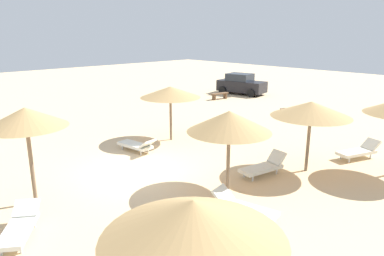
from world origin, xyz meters
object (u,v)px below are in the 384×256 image
object	(u,v)px
parasol_0	(170,92)
lounger_1	(359,151)
bench_2	(291,112)
parasol_4	(311,109)
bench_0	(220,95)
lounger_5	(212,252)
parasol_5	(193,222)
lounger_6	(243,207)
parked_car	(241,84)
parasol_2	(26,118)
lounger_0	(137,145)
parasol_6	(229,122)
lounger_2	(20,226)
lounger_4	(264,167)

from	to	relation	value
parasol_0	lounger_1	world-z (taller)	parasol_0
parasol_0	bench_2	world-z (taller)	parasol_0
parasol_4	lounger_1	xyz separation A→B (m)	(0.81, 2.84, -2.07)
parasol_4	bench_2	distance (m)	8.99
bench_0	lounger_5	bearing A→B (deg)	-48.34
parasol_5	lounger_6	size ratio (longest dim) A/B	1.44
parasol_5	parked_car	world-z (taller)	parasol_5
parasol_2	lounger_0	world-z (taller)	parasol_2
parasol_4	parasol_6	size ratio (longest dim) A/B	1.06
parasol_2	lounger_6	distance (m)	6.79
lounger_0	bench_0	world-z (taller)	lounger_0
lounger_2	bench_2	bearing A→B (deg)	97.81
parasol_0	parasol_4	bearing A→B (deg)	9.59
lounger_2	lounger_6	world-z (taller)	lounger_6
parasol_4	bench_0	bearing A→B (deg)	144.79
lounger_2	bench_2	world-z (taller)	lounger_2
lounger_5	lounger_6	world-z (taller)	lounger_5
lounger_0	parked_car	distance (m)	16.52
lounger_5	parasol_6	bearing A→B (deg)	125.93
lounger_0	lounger_4	distance (m)	5.70
bench_0	lounger_2	bearing A→B (deg)	-62.27
parasol_2	bench_2	xyz separation A→B (m)	(-0.62, 15.66, -2.37)
parasol_0	lounger_5	bearing A→B (deg)	-34.91
parasol_0	lounger_6	size ratio (longest dim) A/B	1.46
bench_0	parasol_6	bearing A→B (deg)	-46.92
parasol_2	bench_0	size ratio (longest dim) A/B	1.95
lounger_4	parasol_6	bearing A→B (deg)	-93.08
lounger_2	parked_car	size ratio (longest dim) A/B	0.46
parasol_5	lounger_6	distance (m)	5.27
parasol_6	lounger_1	size ratio (longest dim) A/B	1.38
parasol_4	lounger_1	distance (m)	3.61
parasol_5	lounger_5	world-z (taller)	parasol_5
parasol_0	lounger_5	xyz separation A→B (m)	(8.06, -5.63, -2.04)
lounger_5	bench_0	distance (m)	20.64
bench_2	parked_car	xyz separation A→B (m)	(-7.68, 4.64, 0.48)
parasol_4	lounger_2	xyz separation A→B (m)	(-2.73, -9.51, -2.08)
lounger_5	parked_car	xyz separation A→B (m)	(-14.12, 18.55, 0.50)
bench_2	lounger_0	bearing A→B (deg)	-96.66
parasol_6	lounger_6	distance (m)	2.80
bench_2	bench_0	bearing A→B (deg)	168.33
parasol_0	lounger_1	distance (m)	8.67
lounger_5	lounger_4	bearing A→B (deg)	113.76
lounger_0	lounger_2	bearing A→B (deg)	-60.05
lounger_1	bench_2	distance (m)	7.26
lounger_4	bench_0	world-z (taller)	lounger_4
lounger_0	lounger_1	size ratio (longest dim) A/B	0.99
parasol_2	lounger_6	size ratio (longest dim) A/B	1.53
lounger_1	bench_2	world-z (taller)	lounger_1
lounger_2	lounger_6	distance (m)	5.96
parasol_2	parasol_6	bearing A→B (deg)	55.92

